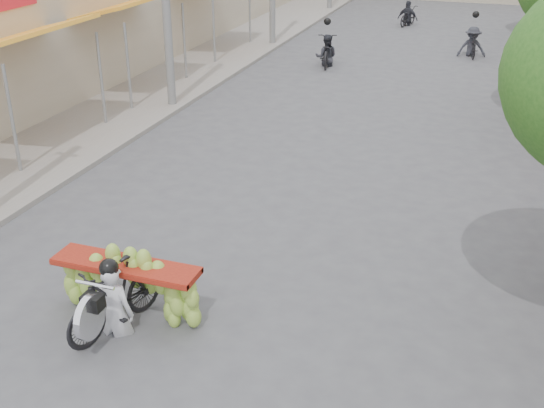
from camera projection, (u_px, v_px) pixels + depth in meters
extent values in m
cube|color=gray|center=(170.00, 76.00, 23.20)|extent=(4.00, 60.00, 0.12)
cube|color=#FFA72A|center=(23.00, 36.00, 16.11)|extent=(1.77, 4.00, 0.53)
cylinder|color=slate|center=(12.00, 122.00, 14.96)|extent=(0.08, 0.08, 2.55)
cylinder|color=slate|center=(101.00, 81.00, 18.03)|extent=(0.08, 0.08, 2.55)
cube|color=#FFA72A|center=(130.00, 4.00, 20.38)|extent=(1.77, 4.00, 0.53)
cylinder|color=slate|center=(128.00, 69.00, 19.23)|extent=(0.08, 0.08, 2.55)
cylinder|color=slate|center=(184.00, 43.00, 22.30)|extent=(0.08, 0.08, 2.55)
cylinder|color=slate|center=(214.00, 30.00, 24.35)|extent=(0.08, 0.08, 2.55)
cylinder|color=slate|center=(250.00, 13.00, 27.43)|extent=(0.08, 0.08, 2.55)
imported|color=black|center=(115.00, 296.00, 9.94)|extent=(1.03, 1.97, 1.12)
cylinder|color=silver|center=(90.00, 317.00, 9.36)|extent=(0.10, 0.66, 0.66)
cube|color=black|center=(93.00, 302.00, 9.37)|extent=(0.28, 0.22, 0.22)
cylinder|color=silver|center=(95.00, 285.00, 9.36)|extent=(0.60, 0.05, 0.05)
cube|color=maroon|center=(126.00, 266.00, 10.10)|extent=(2.27, 0.55, 0.10)
imported|color=silver|center=(110.00, 265.00, 9.66)|extent=(0.58, 0.43, 1.62)
sphere|color=black|center=(103.00, 217.00, 9.30)|extent=(0.28, 0.28, 0.28)
imported|color=black|center=(326.00, 52.00, 24.60)|extent=(1.04, 1.91, 1.02)
imported|color=#2A2B32|center=(327.00, 34.00, 24.33)|extent=(0.88, 0.64, 1.65)
sphere|color=black|center=(327.00, 21.00, 24.14)|extent=(0.26, 0.26, 0.26)
imported|color=black|center=(472.00, 43.00, 25.88)|extent=(0.84, 1.80, 1.02)
imported|color=#2A2B32|center=(474.00, 27.00, 25.62)|extent=(1.15, 0.76, 1.65)
sphere|color=black|center=(476.00, 14.00, 25.42)|extent=(0.26, 0.26, 0.26)
imported|color=black|center=(408.00, 16.00, 31.58)|extent=(0.90, 1.62, 0.86)
imported|color=#2A2B32|center=(409.00, 1.00, 31.29)|extent=(1.07, 0.75, 1.65)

